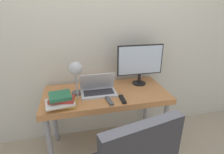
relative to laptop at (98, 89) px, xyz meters
The scene contains 9 objects.
wall_back 0.64m from the laptop, 78.11° to the left, with size 8.00×0.05×2.60m.
desk 0.15m from the laptop, ahead, with size 1.31×0.62×0.75m.
laptop is the anchor object (origin of this frame).
monitor 0.57m from the laptop, 15.41° to the left, with size 0.53×0.16×0.46m.
desk_lamp 0.34m from the laptop, 158.51° to the right, with size 0.13×0.26×0.39m.
book_stack 0.41m from the laptop, 153.81° to the right, with size 0.29×0.24×0.12m.
tv_remote 0.22m from the laptop, 70.14° to the right, with size 0.06×0.17×0.02m.
media_remote 0.29m from the laptop, 44.26° to the right, with size 0.04×0.16×0.02m.
game_controller 0.42m from the laptop, 153.22° to the right, with size 0.14×0.11×0.04m.
Camera 1 is at (-0.31, -1.34, 1.59)m, focal length 28.00 mm.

